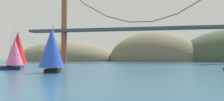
# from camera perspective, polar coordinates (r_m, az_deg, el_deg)

# --- Properties ---
(ground_plane) EXTENTS (360.00, 360.00, 0.00)m
(ground_plane) POSITION_cam_1_polar(r_m,az_deg,el_deg) (21.59, -16.62, -9.49)
(ground_plane) COLOR navy
(headland_center) EXTENTS (58.23, 44.00, 37.64)m
(headland_center) POSITION_cam_1_polar(r_m,az_deg,el_deg) (153.89, 10.10, -2.56)
(headland_center) COLOR #6B664C
(headland_center) RESTS_ON ground_plane
(headland_left) EXTENTS (69.83, 44.00, 26.95)m
(headland_left) POSITION_cam_1_polar(r_m,az_deg,el_deg) (167.06, -10.95, -2.47)
(headland_left) COLOR #6B664C
(headland_left) RESTS_ON ground_plane
(suspension_bridge) EXTENTS (113.51, 6.00, 38.75)m
(suspension_bridge) POSITION_cam_1_polar(r_m,az_deg,el_deg) (115.15, 6.88, 5.83)
(suspension_bridge) COLOR brown
(suspension_bridge) RESTS_ON ground_plane
(sailboat_pink_spinnaker) EXTENTS (6.96, 4.76, 7.57)m
(sailboat_pink_spinnaker) POSITION_cam_1_polar(r_m,az_deg,el_deg) (59.82, -22.09, -0.52)
(sailboat_pink_spinnaker) COLOR #191E4C
(sailboat_pink_spinnaker) RESTS_ON ground_plane
(sailboat_blue_spinnaker) EXTENTS (6.13, 9.44, 9.53)m
(sailboat_blue_spinnaker) POSITION_cam_1_polar(r_m,az_deg,el_deg) (47.22, -14.04, 0.18)
(sailboat_blue_spinnaker) COLOR black
(sailboat_blue_spinnaker) RESTS_ON ground_plane
(sailboat_red_spinnaker) EXTENTS (9.92, 7.32, 11.27)m
(sailboat_red_spinnaker) POSITION_cam_1_polar(r_m,az_deg,el_deg) (74.27, -21.44, 0.42)
(sailboat_red_spinnaker) COLOR white
(sailboat_red_spinnaker) RESTS_ON ground_plane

